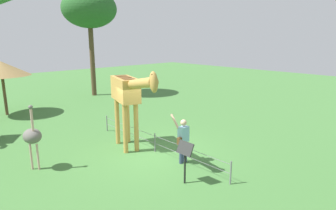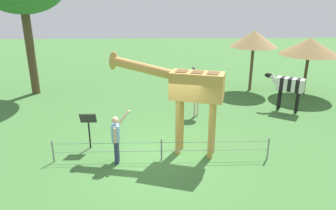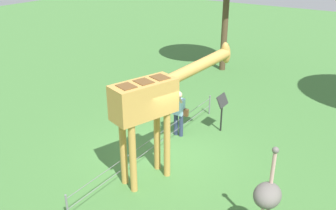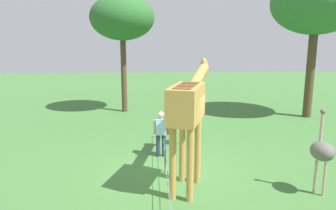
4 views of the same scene
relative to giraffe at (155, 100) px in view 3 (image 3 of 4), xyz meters
name	(u,v)px [view 3 (image 3 of 4)]	position (x,y,z in m)	size (l,w,h in m)	color
ground_plane	(161,156)	(0.83, 0.42, -2.25)	(60.00, 60.00, 0.00)	#427538
giraffe	(155,100)	(0.00, 0.00, 0.00)	(3.89, 1.65, 3.39)	#C69347
visitor	(179,111)	(2.26, 0.68, -1.35)	(0.59, 0.58, 1.74)	navy
ostrich	(267,195)	(-0.73, -3.34, -1.08)	(0.70, 0.56, 2.25)	#CC9E93
info_sign	(222,105)	(3.34, -0.35, -1.30)	(0.56, 0.21, 1.32)	black
wire_fence	(156,143)	(0.83, 0.60, -1.85)	(7.05, 0.05, 0.75)	slate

